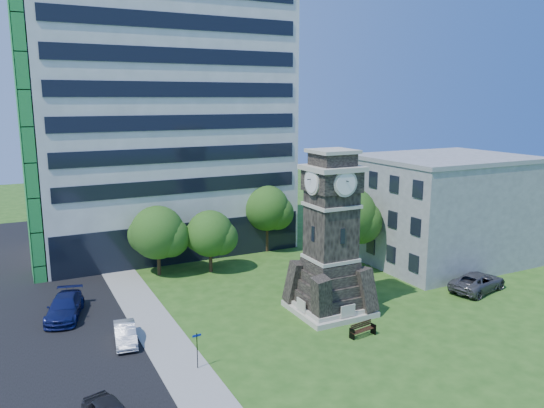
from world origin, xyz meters
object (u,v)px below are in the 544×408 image
car_street_mid (125,334)px  park_bench (362,329)px  clock_tower (331,244)px  car_street_north (65,307)px  street_sign (197,347)px  car_east_lot (478,282)px

car_street_mid → park_bench: size_ratio=2.04×
car_street_mid → park_bench: car_street_mid is taller
clock_tower → car_street_mid: size_ratio=3.20×
car_street_north → street_sign: street_sign is taller
car_street_mid → car_street_north: bearing=124.1°
clock_tower → car_street_north: 20.06m
clock_tower → car_east_lot: clock_tower is taller
car_street_north → street_sign: bearing=-46.4°
car_east_lot → car_street_mid: bearing=69.7°
car_east_lot → park_bench: car_east_lot is taller
clock_tower → park_bench: size_ratio=6.52×
clock_tower → street_sign: 12.96m
car_east_lot → street_sign: size_ratio=2.48×
street_sign → car_east_lot: bearing=0.6°
car_street_mid → car_east_lot: (28.26, -3.44, 0.15)m
clock_tower → car_street_north: size_ratio=2.24×
street_sign → clock_tower: bearing=14.4°
car_street_north → car_east_lot: 32.81m
car_street_north → car_east_lot: size_ratio=0.97×
park_bench → street_sign: (-11.38, 0.77, 0.90)m
car_street_mid → park_bench: 15.76m
clock_tower → park_bench: clock_tower is taller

